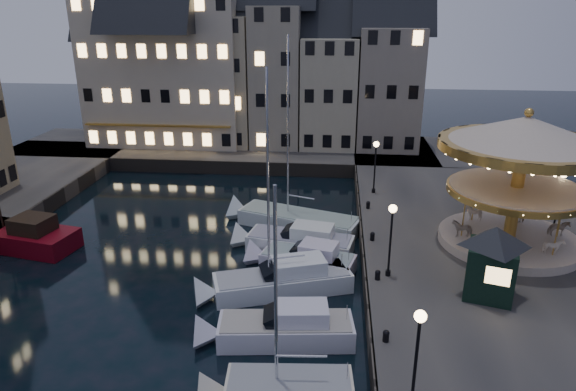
# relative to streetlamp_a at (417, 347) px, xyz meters

# --- Properties ---
(ground) EXTENTS (160.00, 160.00, 0.00)m
(ground) POSITION_rel_streetlamp_a_xyz_m (-7.20, 9.00, -4.02)
(ground) COLOR black
(ground) RESTS_ON ground
(quay_east) EXTENTS (16.00, 56.00, 1.30)m
(quay_east) POSITION_rel_streetlamp_a_xyz_m (6.80, 15.00, -3.37)
(quay_east) COLOR #474442
(quay_east) RESTS_ON ground
(quay_north) EXTENTS (44.00, 12.00, 1.30)m
(quay_north) POSITION_rel_streetlamp_a_xyz_m (-15.20, 37.00, -3.37)
(quay_north) COLOR #474442
(quay_north) RESTS_ON ground
(quaywall_e) EXTENTS (0.15, 44.00, 1.30)m
(quaywall_e) POSITION_rel_streetlamp_a_xyz_m (-1.20, 15.00, -3.37)
(quaywall_e) COLOR #47423A
(quaywall_e) RESTS_ON ground
(quaywall_n) EXTENTS (48.00, 0.15, 1.30)m
(quaywall_n) POSITION_rel_streetlamp_a_xyz_m (-13.20, 31.00, -3.37)
(quaywall_n) COLOR #47423A
(quaywall_n) RESTS_ON ground
(streetlamp_a) EXTENTS (0.44, 0.44, 4.17)m
(streetlamp_a) POSITION_rel_streetlamp_a_xyz_m (0.00, 0.00, 0.00)
(streetlamp_a) COLOR black
(streetlamp_a) RESTS_ON quay_east
(streetlamp_b) EXTENTS (0.44, 0.44, 4.17)m
(streetlamp_b) POSITION_rel_streetlamp_a_xyz_m (0.00, 10.00, 0.00)
(streetlamp_b) COLOR black
(streetlamp_b) RESTS_ON quay_east
(streetlamp_c) EXTENTS (0.44, 0.44, 4.17)m
(streetlamp_c) POSITION_rel_streetlamp_a_xyz_m (0.00, 23.50, 0.00)
(streetlamp_c) COLOR black
(streetlamp_c) RESTS_ON quay_east
(streetlamp_d) EXTENTS (0.44, 0.44, 4.17)m
(streetlamp_d) POSITION_rel_streetlamp_a_xyz_m (11.30, 17.00, 0.00)
(streetlamp_d) COLOR black
(streetlamp_d) RESTS_ON quay_east
(bollard_a) EXTENTS (0.30, 0.30, 0.57)m
(bollard_a) POSITION_rel_streetlamp_a_xyz_m (-0.60, 4.00, -2.41)
(bollard_a) COLOR black
(bollard_a) RESTS_ON quay_east
(bollard_b) EXTENTS (0.30, 0.30, 0.57)m
(bollard_b) POSITION_rel_streetlamp_a_xyz_m (-0.60, 9.50, -2.41)
(bollard_b) COLOR black
(bollard_b) RESTS_ON quay_east
(bollard_c) EXTENTS (0.30, 0.30, 0.57)m
(bollard_c) POSITION_rel_streetlamp_a_xyz_m (-0.60, 14.50, -2.41)
(bollard_c) COLOR black
(bollard_c) RESTS_ON quay_east
(bollard_d) EXTENTS (0.30, 0.30, 0.57)m
(bollard_d) POSITION_rel_streetlamp_a_xyz_m (-0.60, 20.00, -2.41)
(bollard_d) COLOR black
(bollard_d) RESTS_ON quay_east
(townhouse_na) EXTENTS (5.50, 8.00, 12.80)m
(townhouse_na) POSITION_rel_streetlamp_a_xyz_m (-26.70, 39.00, 3.76)
(townhouse_na) COLOR slate
(townhouse_na) RESTS_ON quay_north
(townhouse_nb) EXTENTS (6.16, 8.00, 13.80)m
(townhouse_nb) POSITION_rel_streetlamp_a_xyz_m (-21.25, 39.00, 4.26)
(townhouse_nb) COLOR gray
(townhouse_nb) RESTS_ON quay_north
(townhouse_nc) EXTENTS (6.82, 8.00, 14.80)m
(townhouse_nc) POSITION_rel_streetlamp_a_xyz_m (-15.20, 39.00, 4.76)
(townhouse_nc) COLOR tan
(townhouse_nc) RESTS_ON quay_north
(townhouse_nd) EXTENTS (5.50, 8.00, 15.80)m
(townhouse_nd) POSITION_rel_streetlamp_a_xyz_m (-9.45, 39.00, 5.26)
(townhouse_nd) COLOR gray
(townhouse_nd) RESTS_ON quay_north
(townhouse_ne) EXTENTS (6.16, 8.00, 12.80)m
(townhouse_ne) POSITION_rel_streetlamp_a_xyz_m (-4.00, 39.00, 3.76)
(townhouse_ne) COLOR #AEA58A
(townhouse_ne) RESTS_ON quay_north
(townhouse_nf) EXTENTS (6.82, 8.00, 13.80)m
(townhouse_nf) POSITION_rel_streetlamp_a_xyz_m (2.05, 39.00, 4.26)
(townhouse_nf) COLOR gray
(townhouse_nf) RESTS_ON quay_north
(hotel_corner) EXTENTS (17.60, 9.00, 16.80)m
(hotel_corner) POSITION_rel_streetlamp_a_xyz_m (-21.20, 39.00, 5.76)
(hotel_corner) COLOR beige
(hotel_corner) RESTS_ON quay_north
(motorboat_a) EXTENTS (6.24, 2.40, 10.29)m
(motorboat_a) POSITION_rel_streetlamp_a_xyz_m (-5.19, 1.31, -3.48)
(motorboat_a) COLOR beige
(motorboat_a) RESTS_ON ground
(motorboat_b) EXTENTS (7.58, 2.90, 2.15)m
(motorboat_b) POSITION_rel_streetlamp_a_xyz_m (-5.59, 5.33, -3.38)
(motorboat_b) COLOR silver
(motorboat_b) RESTS_ON ground
(motorboat_c) EXTENTS (8.67, 4.82, 11.64)m
(motorboat_c) POSITION_rel_streetlamp_a_xyz_m (-6.18, 9.79, -3.34)
(motorboat_c) COLOR white
(motorboat_c) RESTS_ON ground
(motorboat_d) EXTENTS (6.72, 3.65, 2.15)m
(motorboat_d) POSITION_rel_streetlamp_a_xyz_m (-4.96, 12.58, -3.38)
(motorboat_d) COLOR silver
(motorboat_d) RESTS_ON ground
(motorboat_e) EXTENTS (7.99, 3.59, 2.15)m
(motorboat_e) POSITION_rel_streetlamp_a_xyz_m (-5.62, 15.16, -3.38)
(motorboat_e) COLOR white
(motorboat_e) RESTS_ON ground
(motorboat_f) EXTENTS (9.75, 5.55, 13.13)m
(motorboat_f) POSITION_rel_streetlamp_a_xyz_m (-6.15, 19.12, -3.49)
(motorboat_f) COLOR silver
(motorboat_f) RESTS_ON ground
(red_fishing_boat) EXTENTS (8.67, 4.43, 6.18)m
(red_fishing_boat) POSITION_rel_streetlamp_a_xyz_m (-24.01, 14.00, -3.31)
(red_fishing_boat) COLOR #5F0511
(red_fishing_boat) RESTS_ON ground
(carousel) EXTENTS (9.71, 9.71, 8.49)m
(carousel) POSITION_rel_streetlamp_a_xyz_m (7.81, 14.80, 2.88)
(carousel) COLOR beige
(carousel) RESTS_ON quay_east
(ticket_kiosk) EXTENTS (3.68, 3.68, 4.31)m
(ticket_kiosk) POSITION_rel_streetlamp_a_xyz_m (4.88, 8.44, -0.15)
(ticket_kiosk) COLOR black
(ticket_kiosk) RESTS_ON quay_east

